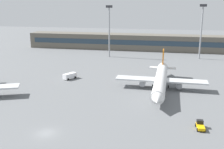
{
  "coord_description": "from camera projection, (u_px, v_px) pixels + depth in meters",
  "views": [
    {
      "loc": [
        24.61,
        -49.47,
        27.14
      ],
      "look_at": [
        6.13,
        40.0,
        3.0
      ],
      "focal_mm": 43.97,
      "sensor_mm": 36.0,
      "label": 1
    }
  ],
  "objects": [
    {
      "name": "ground_plane",
      "position": [
        95.0,
        82.0,
        96.46
      ],
      "size": [
        400.0,
        400.0,
        0.0
      ],
      "primitive_type": "plane",
      "color": "slate"
    },
    {
      "name": "baggage_tug_yellow",
      "position": [
        200.0,
        125.0,
        60.57
      ],
      "size": [
        2.02,
        3.69,
        1.75
      ],
      "color": "#F2B20C",
      "rests_on": "ground_plane"
    },
    {
      "name": "floodlight_tower_west",
      "position": [
        109.0,
        28.0,
        137.25
      ],
      "size": [
        3.2,
        0.8,
        25.7
      ],
      "color": "gray",
      "rests_on": "ground_plane"
    },
    {
      "name": "terminal_building",
      "position": [
        126.0,
        42.0,
        162.13
      ],
      "size": [
        116.71,
        12.13,
        9.0
      ],
      "color": "#5B564C",
      "rests_on": "ground_plane"
    },
    {
      "name": "airplane_mid",
      "position": [
        161.0,
        80.0,
        86.99
      ],
      "size": [
        29.11,
        41.9,
        10.37
      ],
      "color": "silver",
      "rests_on": "ground_plane"
    },
    {
      "name": "service_van_white",
      "position": [
        70.0,
        76.0,
        99.94
      ],
      "size": [
        4.22,
        5.53,
        2.08
      ],
      "color": "white",
      "rests_on": "ground_plane"
    },
    {
      "name": "floodlight_tower_east",
      "position": [
        201.0,
        28.0,
        131.99
      ],
      "size": [
        3.2,
        0.8,
        26.31
      ],
      "color": "gray",
      "rests_on": "ground_plane"
    }
  ]
}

